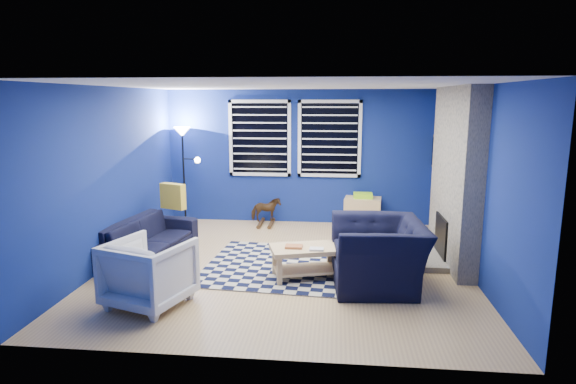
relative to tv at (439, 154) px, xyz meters
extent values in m
plane|color=tan|center=(-2.45, -2.00, -1.40)|extent=(5.00, 5.00, 0.00)
plane|color=white|center=(-2.45, -2.00, 1.10)|extent=(5.00, 5.00, 0.00)
plane|color=navy|center=(-2.45, 0.50, -0.15)|extent=(5.00, 0.00, 5.00)
plane|color=navy|center=(-4.95, -2.00, -0.15)|extent=(0.00, 5.00, 5.00)
plane|color=navy|center=(0.05, -2.00, -0.15)|extent=(0.00, 5.00, 5.00)
cube|color=gray|center=(-0.08, -1.50, -0.15)|extent=(0.26, 2.00, 2.50)
cube|color=black|center=(-0.22, -1.50, -1.05)|extent=(0.04, 0.70, 0.60)
cube|color=gray|center=(-0.35, -1.50, -1.36)|extent=(0.50, 1.20, 0.08)
cube|color=black|center=(-3.20, 0.48, 0.20)|extent=(1.05, 0.02, 1.30)
cube|color=white|center=(-3.20, 0.47, 0.88)|extent=(1.17, 0.05, 0.06)
cube|color=white|center=(-3.20, 0.47, -0.48)|extent=(1.17, 0.05, 0.06)
cube|color=black|center=(-1.90, 0.48, 0.20)|extent=(1.05, 0.02, 1.30)
cube|color=white|center=(-1.90, 0.47, 0.88)|extent=(1.17, 0.05, 0.06)
cube|color=white|center=(-1.90, 0.47, -0.48)|extent=(1.17, 0.05, 0.06)
cube|color=black|center=(0.00, 0.00, 0.00)|extent=(0.06, 1.00, 0.58)
cube|color=black|center=(-0.03, 0.00, 0.00)|extent=(0.01, 0.92, 0.50)
cube|color=black|center=(-2.30, -2.04, -1.39)|extent=(2.64, 2.18, 0.02)
imported|color=black|center=(-4.55, -1.79, -1.12)|extent=(2.02, 1.02, 0.56)
imported|color=black|center=(-1.21, -2.57, -0.99)|extent=(1.35, 1.20, 0.82)
imported|color=gray|center=(-3.85, -3.45, -1.01)|extent=(1.05, 1.06, 0.77)
imported|color=#4C2E18|center=(-3.05, 0.19, -1.10)|extent=(0.42, 0.59, 0.45)
cube|color=#DEBA7D|center=(-2.14, -2.44, -1.00)|extent=(1.00, 0.75, 0.06)
cube|color=#DEBA7D|center=(-2.14, -2.44, -1.28)|extent=(0.91, 0.65, 0.03)
cube|color=#AC5E31|center=(-2.29, -2.49, -0.96)|extent=(0.26, 0.21, 0.03)
cube|color=silver|center=(-1.99, -2.56, -0.96)|extent=(0.21, 0.17, 0.03)
cube|color=#DEBA7D|center=(-2.52, -2.64, -1.21)|extent=(0.07, 0.07, 0.36)
cube|color=#DEBA7D|center=(-1.76, -2.64, -1.21)|extent=(0.07, 0.07, 0.36)
cube|color=#DEBA7D|center=(-2.52, -2.24, -1.21)|extent=(0.07, 0.07, 0.36)
cube|color=#DEBA7D|center=(-1.76, -2.24, -1.21)|extent=(0.07, 0.07, 0.36)
cube|color=#DEBA7D|center=(-1.27, 0.25, -1.13)|extent=(0.70, 0.51, 0.54)
cube|color=black|center=(-1.27, 0.25, -1.13)|extent=(0.61, 0.45, 0.44)
cube|color=#A1F11C|center=(-1.27, 0.25, -0.81)|extent=(0.37, 0.30, 0.09)
cylinder|color=black|center=(-4.60, 0.18, -1.39)|extent=(0.23, 0.23, 0.03)
cylinder|color=black|center=(-4.60, 0.18, -0.54)|extent=(0.03, 0.03, 1.69)
cone|color=white|center=(-4.60, 0.18, 0.33)|extent=(0.30, 0.30, 0.17)
sphere|color=white|center=(-4.31, 0.13, -0.18)|extent=(0.11, 0.11, 0.11)
cube|color=gold|center=(-4.40, -1.03, -0.63)|extent=(0.45, 0.28, 0.41)
camera|label=1|loc=(-1.76, -8.45, 0.93)|focal=30.00mm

